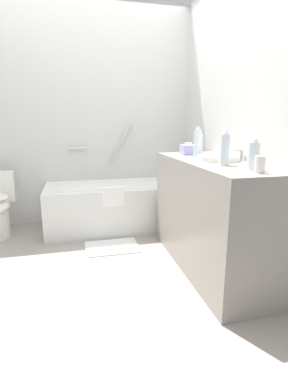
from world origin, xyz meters
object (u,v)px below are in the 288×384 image
water_bottle_2 (253,156)px  drinking_glass_0 (188,148)px  sink_basin (218,158)px  water_bottle_3 (199,144)px  bathtub (121,204)px  water_bottle_0 (225,150)px  tissue_box (188,150)px  water_bottle_1 (197,143)px  drinking_glass_1 (260,165)px  bath_mat (112,247)px  sink_faucet (240,155)px

water_bottle_2 → drinking_glass_0: 1.06m
sink_basin → water_bottle_3: 0.33m
bathtub → water_bottle_0: bathtub is taller
sink_basin → water_bottle_0: size_ratio=1.41×
water_bottle_3 → tissue_box: size_ratio=1.88×
water_bottle_1 → water_bottle_3: size_ratio=1.14×
bathtub → tissue_box: 1.08m
tissue_box → drinking_glass_1: bearing=-88.5°
bath_mat → water_bottle_3: bearing=-16.7°
sink_basin → drinking_glass_1: size_ratio=3.32×
drinking_glass_1 → tissue_box: size_ratio=0.83×
bath_mat → water_bottle_2: bearing=-52.8°
bathtub → sink_faucet: bathtub is taller
bathtub → bath_mat: (-0.19, -0.57, -0.27)m
sink_basin → drinking_glass_1: drinking_glass_1 is taller
bathtub → water_bottle_3: bathtub is taller
tissue_box → water_bottle_2: bearing=-86.5°
water_bottle_0 → drinking_glass_0: water_bottle_0 is taller
bathtub → tissue_box: size_ratio=13.96×
sink_faucet → water_bottle_0: bearing=-137.5°
water_bottle_3 → tissue_box: 0.17m
water_bottle_1 → drinking_glass_0: water_bottle_1 is taller
water_bottle_1 → drinking_glass_0: 0.38m
sink_basin → water_bottle_0: water_bottle_0 is taller
bathtub → water_bottle_1: (0.52, -0.91, 0.75)m
drinking_glass_0 → tissue_box: (-0.05, -0.11, -0.01)m
bathtub → water_bottle_3: 1.23m
water_bottle_1 → water_bottle_3: 0.12m
water_bottle_2 → tissue_box: 0.95m
water_bottle_3 → bath_mat: size_ratio=0.44×
water_bottle_1 → drinking_glass_0: bearing=80.2°
tissue_box → bath_mat: 1.19m
water_bottle_0 → drinking_glass_1: size_ratio=2.35×
sink_faucet → drinking_glass_1: drinking_glass_1 is taller
drinking_glass_1 → sink_faucet: bearing=68.4°
water_bottle_3 → drinking_glass_1: size_ratio=2.27×
sink_faucet → water_bottle_1: size_ratio=0.59×
drinking_glass_0 → sink_basin: bearing=-88.1°
drinking_glass_1 → tissue_box: (-0.03, 1.06, -0.00)m
sink_basin → bath_mat: sink_basin is taller
sink_basin → water_bottle_3: (-0.03, 0.32, 0.08)m
sink_basin → drinking_glass_0: bearing=91.9°
water_bottle_2 → bath_mat: bearing=127.2°
bathtub → water_bottle_2: 1.85m
water_bottle_2 → drinking_glass_1: (-0.03, -0.12, -0.04)m
sink_faucet → drinking_glass_0: bearing=110.2°
sink_faucet → tissue_box: (-0.26, 0.47, 0.01)m
water_bottle_1 → drinking_glass_1: bearing=-86.9°
water_bottle_1 → tissue_box: bearing=86.5°
water_bottle_1 → drinking_glass_1: size_ratio=2.59×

